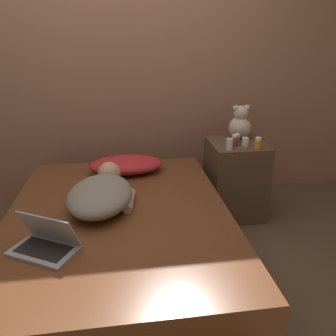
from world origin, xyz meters
The scene contains 13 objects.
ground_plane centered at (0.00, 0.00, 0.00)m, with size 12.00×12.00×0.00m, color brown.
wall_back centered at (0.00, 1.19, 1.30)m, with size 8.00×0.06×2.60m.
bed centered at (0.00, 0.00, 0.23)m, with size 1.41×1.83×0.46m.
nightstand centered at (0.99, 0.65, 0.33)m, with size 0.45×0.46×0.66m.
pillow centered at (0.06, 0.63, 0.52)m, with size 0.59×0.34×0.13m.
person_lying centered at (-0.10, 0.10, 0.54)m, with size 0.48×0.75×0.17m.
laptop centered at (-0.37, -0.36, 0.50)m, with size 0.38×0.33×0.20m.
teddy_bear centered at (1.04, 0.77, 0.79)m, with size 0.19×0.19×0.29m.
bottle_red centered at (0.93, 0.57, 0.71)m, with size 0.05×0.05×0.09m.
bottle_clear centered at (0.86, 0.48, 0.70)m, with size 0.05×0.05×0.09m.
bottle_white centered at (1.02, 0.56, 0.69)m, with size 0.06×0.06×0.07m.
bottle_orange centered at (1.09, 0.48, 0.70)m, with size 0.05×0.05×0.09m.
bottle_green centered at (0.97, 0.62, 0.70)m, with size 0.04×0.04×0.08m.
Camera 1 is at (0.06, -1.84, 1.48)m, focal length 35.00 mm.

